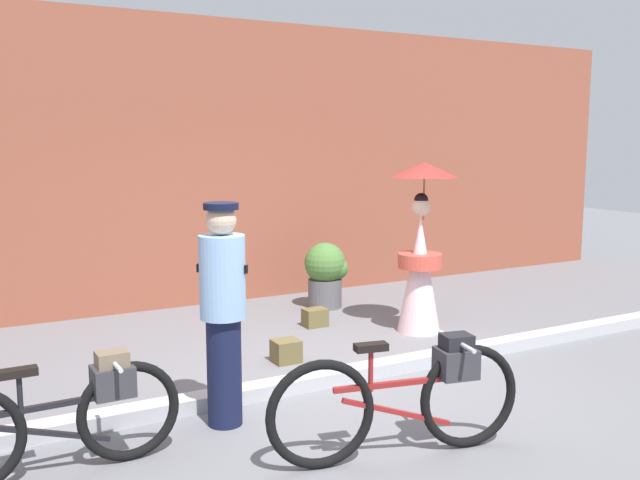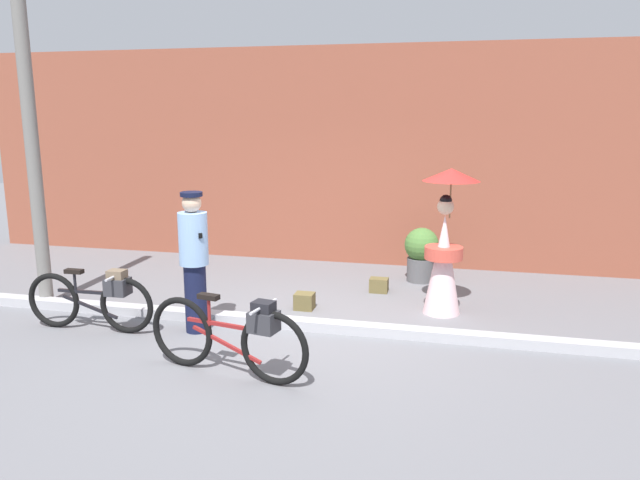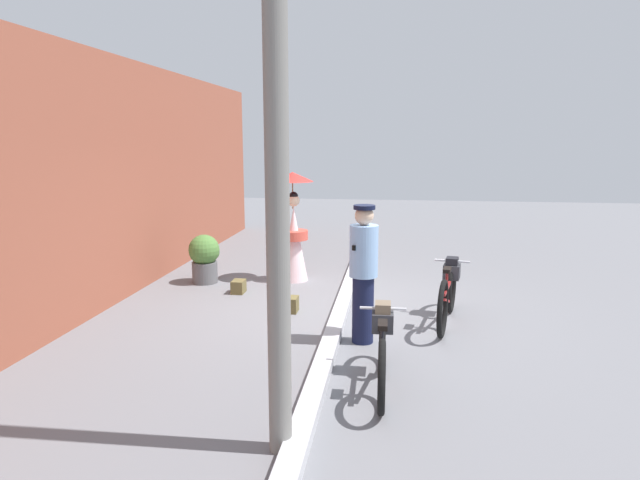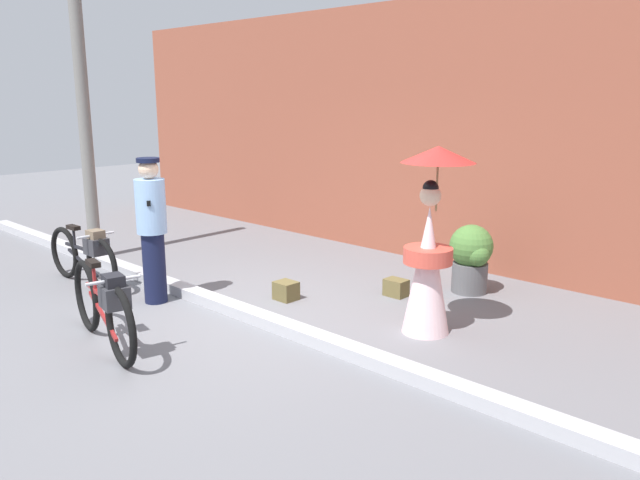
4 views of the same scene
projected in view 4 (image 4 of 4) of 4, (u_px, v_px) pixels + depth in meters
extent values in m
plane|color=slate|center=(248.00, 319.00, 6.78)|extent=(30.00, 30.00, 0.00)
cube|color=brown|center=(439.00, 133.00, 8.90)|extent=(14.00, 0.40, 3.67)
cube|color=#B2B2B7|center=(248.00, 313.00, 6.76)|extent=(14.00, 0.20, 0.12)
torus|color=black|center=(102.00, 266.00, 7.60)|extent=(0.68, 0.08, 0.68)
torus|color=black|center=(65.00, 252.00, 8.23)|extent=(0.68, 0.08, 0.68)
cube|color=black|center=(82.00, 248.00, 7.89)|extent=(0.81, 0.05, 0.04)
cube|color=black|center=(83.00, 263.00, 7.93)|extent=(0.71, 0.05, 0.26)
cylinder|color=black|center=(74.00, 238.00, 7.98)|extent=(0.03, 0.03, 0.28)
cube|color=black|center=(73.00, 227.00, 7.94)|extent=(0.22, 0.09, 0.05)
cylinder|color=silver|center=(95.00, 235.00, 7.58)|extent=(0.04, 0.48, 0.03)
cube|color=#333338|center=(96.00, 246.00, 7.61)|extent=(0.26, 0.23, 0.20)
cube|color=#72604C|center=(96.00, 236.00, 7.58)|extent=(0.20, 0.16, 0.14)
torus|color=black|center=(121.00, 327.00, 5.51)|extent=(0.74, 0.21, 0.74)
torus|color=black|center=(87.00, 296.00, 6.37)|extent=(0.74, 0.21, 0.74)
cube|color=maroon|center=(101.00, 295.00, 5.91)|extent=(0.89, 0.21, 0.04)
cube|color=maroon|center=(103.00, 315.00, 5.95)|extent=(0.78, 0.19, 0.28)
cylinder|color=maroon|center=(94.00, 278.00, 6.03)|extent=(0.03, 0.03, 0.30)
cube|color=black|center=(93.00, 263.00, 6.00)|extent=(0.23, 0.13, 0.05)
cylinder|color=silver|center=(113.00, 280.00, 5.51)|extent=(0.12, 0.48, 0.03)
cube|color=#333338|center=(115.00, 297.00, 5.54)|extent=(0.30, 0.27, 0.20)
cube|color=black|center=(114.00, 283.00, 5.51)|extent=(0.23, 0.20, 0.14)
cylinder|color=#141938|center=(154.00, 268.00, 7.24)|extent=(0.26, 0.26, 0.83)
cylinder|color=#8CB2E0|center=(151.00, 206.00, 7.08)|extent=(0.34, 0.34, 0.62)
sphere|color=#D8B293|center=(148.00, 169.00, 6.98)|extent=(0.22, 0.22, 0.22)
cylinder|color=black|center=(148.00, 160.00, 6.96)|extent=(0.26, 0.26, 0.05)
cube|color=black|center=(150.00, 201.00, 7.07)|extent=(0.33, 0.26, 0.06)
cone|color=silver|center=(427.00, 270.00, 6.25)|extent=(0.48, 0.48, 1.30)
cylinder|color=#D14C3D|center=(428.00, 255.00, 6.22)|extent=(0.49, 0.49, 0.16)
sphere|color=beige|center=(430.00, 196.00, 6.08)|extent=(0.21, 0.21, 0.21)
sphere|color=black|center=(431.00, 188.00, 6.07)|extent=(0.16, 0.16, 0.16)
cylinder|color=olive|center=(437.00, 183.00, 6.04)|extent=(0.02, 0.02, 0.55)
cone|color=red|center=(438.00, 154.00, 5.97)|extent=(0.72, 0.72, 0.16)
cylinder|color=#59595B|center=(469.00, 277.00, 7.67)|extent=(0.43, 0.43, 0.37)
sphere|color=#4C7A38|center=(471.00, 246.00, 7.58)|extent=(0.53, 0.53, 0.53)
sphere|color=#4C7A38|center=(477.00, 254.00, 7.45)|extent=(0.29, 0.29, 0.29)
cube|color=brown|center=(286.00, 291.00, 7.39)|extent=(0.25, 0.22, 0.22)
cube|color=brown|center=(282.00, 287.00, 7.33)|extent=(0.22, 0.08, 0.08)
cube|color=brown|center=(396.00, 288.00, 7.52)|extent=(0.27, 0.19, 0.21)
cube|color=brown|center=(393.00, 285.00, 7.47)|extent=(0.23, 0.07, 0.07)
cylinder|color=slate|center=(82.00, 92.00, 8.80)|extent=(0.18, 0.18, 4.80)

